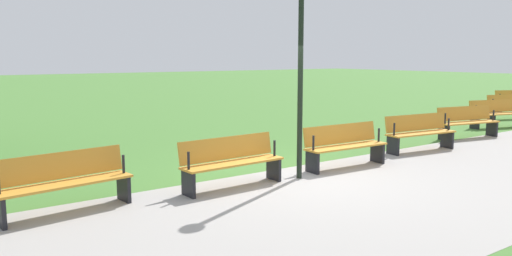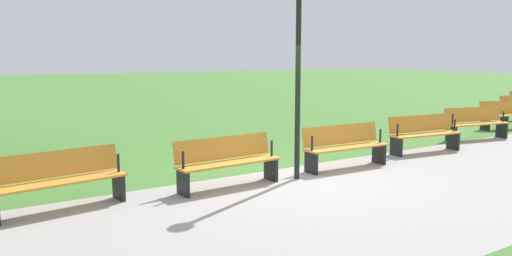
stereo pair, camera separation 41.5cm
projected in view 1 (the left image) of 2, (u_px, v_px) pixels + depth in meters
ground_plane at (296, 177)px, 9.56m from camera, size 120.00×120.00×0.00m
path_paving at (364, 198)px, 8.14m from camera, size 45.55×4.95×0.01m
bench_1 at (512, 106)px, 18.41m from camera, size 1.99×1.13×0.89m
bench_2 at (496, 113)px, 16.18m from camera, size 2.00×0.99×0.89m
bench_3 at (467, 121)px, 14.09m from camera, size 2.00×0.85×0.89m
bench_4 at (419, 132)px, 12.15m from camera, size 1.99×0.70×0.89m
bench_5 at (344, 144)px, 10.37m from camera, size 1.97×0.55×0.89m
bench_6 at (231, 161)px, 8.77m from camera, size 1.97×0.55×0.89m
bench_7 at (64, 181)px, 7.35m from camera, size 1.99×0.70×0.89m
lamp_post at (301, 37)px, 9.10m from camera, size 0.32×0.32×3.78m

